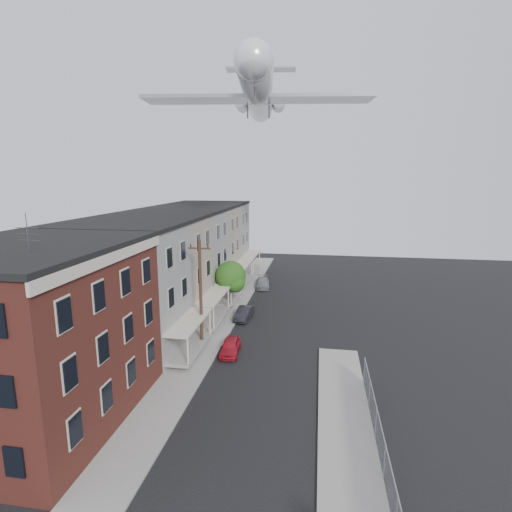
{
  "coord_description": "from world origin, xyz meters",
  "views": [
    {
      "loc": [
        3.74,
        -11.83,
        13.81
      ],
      "look_at": [
        0.56,
        7.88,
        9.86
      ],
      "focal_mm": 28.0,
      "sensor_mm": 36.0,
      "label": 1
    }
  ],
  "objects_px": {
    "car_mid": "(244,313)",
    "car_far": "(263,283)",
    "car_near": "(230,346)",
    "street_tree": "(232,278)",
    "airplane": "(258,93)",
    "utility_pole": "(201,293)"
  },
  "relations": [
    {
      "from": "car_near",
      "to": "car_far",
      "type": "xyz_separation_m",
      "value": [
        -0.27,
        19.72,
        -0.01
      ]
    },
    {
      "from": "airplane",
      "to": "car_near",
      "type": "bearing_deg",
      "value": -91.37
    },
    {
      "from": "utility_pole",
      "to": "car_near",
      "type": "bearing_deg",
      "value": -17.81
    },
    {
      "from": "street_tree",
      "to": "car_far",
      "type": "relative_size",
      "value": 1.26
    },
    {
      "from": "car_near",
      "to": "car_mid",
      "type": "height_order",
      "value": "car_near"
    },
    {
      "from": "utility_pole",
      "to": "street_tree",
      "type": "xyz_separation_m",
      "value": [
        0.33,
        9.92,
        -1.22
      ]
    },
    {
      "from": "street_tree",
      "to": "utility_pole",
      "type": "bearing_deg",
      "value": -91.89
    },
    {
      "from": "car_mid",
      "to": "car_far",
      "type": "height_order",
      "value": "car_far"
    },
    {
      "from": "utility_pole",
      "to": "car_mid",
      "type": "xyz_separation_m",
      "value": [
        2.19,
        7.04,
        -4.08
      ]
    },
    {
      "from": "airplane",
      "to": "utility_pole",
      "type": "bearing_deg",
      "value": -104.06
    },
    {
      "from": "airplane",
      "to": "car_mid",
      "type": "bearing_deg",
      "value": -98.88
    },
    {
      "from": "street_tree",
      "to": "car_far",
      "type": "xyz_separation_m",
      "value": [
        2.0,
        8.97,
        -2.85
      ]
    },
    {
      "from": "car_near",
      "to": "car_far",
      "type": "relative_size",
      "value": 0.86
    },
    {
      "from": "utility_pole",
      "to": "car_far",
      "type": "bearing_deg",
      "value": 82.98
    },
    {
      "from": "car_near",
      "to": "airplane",
      "type": "bearing_deg",
      "value": 84.61
    },
    {
      "from": "street_tree",
      "to": "car_near",
      "type": "height_order",
      "value": "street_tree"
    },
    {
      "from": "car_far",
      "to": "car_near",
      "type": "bearing_deg",
      "value": -97.17
    },
    {
      "from": "utility_pole",
      "to": "airplane",
      "type": "distance_m",
      "value": 21.05
    },
    {
      "from": "airplane",
      "to": "car_far",
      "type": "bearing_deg",
      "value": 94.39
    },
    {
      "from": "utility_pole",
      "to": "car_mid",
      "type": "bearing_deg",
      "value": 72.75
    },
    {
      "from": "car_far",
      "to": "airplane",
      "type": "height_order",
      "value": "airplane"
    },
    {
      "from": "street_tree",
      "to": "car_near",
      "type": "xyz_separation_m",
      "value": [
        2.27,
        -10.76,
        -2.84
      ]
    }
  ]
}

